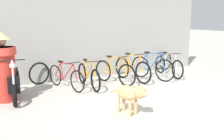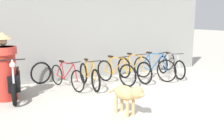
% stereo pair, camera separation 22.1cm
% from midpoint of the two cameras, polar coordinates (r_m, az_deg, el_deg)
% --- Properties ---
extents(ground_plane, '(60.00, 60.00, 0.00)m').
position_cam_midpoint_polar(ground_plane, '(6.51, 12.85, -6.88)').
color(ground_plane, '#B7B2A5').
extents(shop_wall_back, '(7.68, 0.20, 3.01)m').
position_cam_midpoint_polar(shop_wall_back, '(9.09, -0.39, 8.19)').
color(shop_wall_back, gray).
rests_on(shop_wall_back, ground).
extents(bicycle_0, '(0.59, 1.64, 0.81)m').
position_cam_midpoint_polar(bicycle_0, '(7.58, -9.04, -1.47)').
color(bicycle_0, black).
rests_on(bicycle_0, ground).
extents(bicycle_1, '(0.46, 1.70, 0.84)m').
position_cam_midpoint_polar(bicycle_1, '(7.61, -4.16, -1.30)').
color(bicycle_1, black).
rests_on(bicycle_1, ground).
extents(bicycle_2, '(0.62, 1.60, 0.88)m').
position_cam_midpoint_polar(bicycle_2, '(8.01, 1.58, -0.50)').
color(bicycle_2, black).
rests_on(bicycle_2, ground).
extents(bicycle_3, '(0.46, 1.71, 0.91)m').
position_cam_midpoint_polar(bicycle_3, '(8.39, 5.50, 0.07)').
color(bicycle_3, black).
rests_on(bicycle_3, ground).
extents(bicycle_4, '(0.64, 1.58, 0.93)m').
position_cam_midpoint_polar(bicycle_4, '(8.67, 9.83, 0.41)').
color(bicycle_4, black).
rests_on(bicycle_4, ground).
extents(bicycle_5, '(0.46, 1.70, 0.84)m').
position_cam_midpoint_polar(bicycle_5, '(9.29, 13.35, 0.74)').
color(bicycle_5, black).
rests_on(bicycle_5, ground).
extents(motorcycle, '(0.58, 1.78, 1.05)m').
position_cam_midpoint_polar(motorcycle, '(6.97, -19.63, -2.52)').
color(motorcycle, black).
rests_on(motorcycle, ground).
extents(stray_dog, '(0.48, 1.03, 0.67)m').
position_cam_midpoint_polar(stray_dog, '(5.45, 4.59, -5.20)').
color(stray_dog, tan).
rests_on(stray_dog, ground).
extents(person_in_robes, '(0.83, 0.83, 1.66)m').
position_cam_midpoint_polar(person_in_robes, '(6.84, -21.50, 0.59)').
color(person_in_robes, '#B72D23').
rests_on(person_in_robes, ground).
extents(spare_tire_left, '(0.67, 0.18, 0.67)m').
position_cam_midpoint_polar(spare_tire_left, '(10.35, 12.84, 1.78)').
color(spare_tire_left, black).
rests_on(spare_tire_left, ground).
extents(spare_tire_right, '(0.68, 0.23, 0.69)m').
position_cam_midpoint_polar(spare_tire_right, '(8.25, -14.47, -0.63)').
color(spare_tire_right, black).
rests_on(spare_tire_right, ground).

